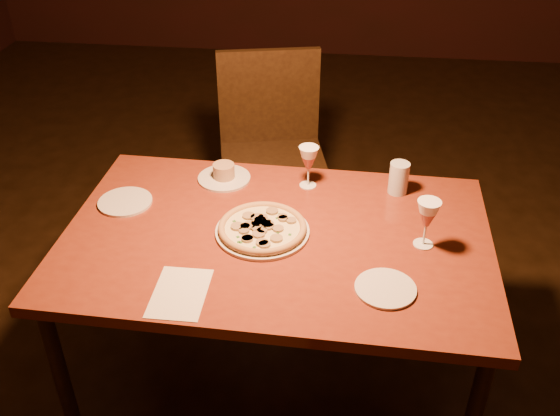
# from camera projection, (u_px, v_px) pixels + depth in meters

# --- Properties ---
(floor) EXTENTS (7.00, 7.00, 0.00)m
(floor) POSITION_uv_depth(u_px,v_px,m) (305.00, 343.00, 2.62)
(floor) COLOR #301E10
(floor) RESTS_ON ground
(dining_table) EXTENTS (1.40, 0.92, 0.74)m
(dining_table) POSITION_uv_depth(u_px,v_px,m) (276.00, 251.00, 2.05)
(dining_table) COLOR maroon
(dining_table) RESTS_ON floor
(chair_far) EXTENTS (0.56, 0.56, 0.97)m
(chair_far) POSITION_uv_depth(u_px,v_px,m) (272.00, 149.00, 2.89)
(chair_far) COLOR black
(chair_far) RESTS_ON floor
(pizza_plate) EXTENTS (0.31, 0.31, 0.03)m
(pizza_plate) POSITION_uv_depth(u_px,v_px,m) (262.00, 228.00, 2.01)
(pizza_plate) COLOR silver
(pizza_plate) RESTS_ON dining_table
(ramekin_saucer) EXTENTS (0.19, 0.19, 0.06)m
(ramekin_saucer) POSITION_uv_depth(u_px,v_px,m) (224.00, 174.00, 2.29)
(ramekin_saucer) COLOR silver
(ramekin_saucer) RESTS_ON dining_table
(wine_glass_far) EXTENTS (0.07, 0.07, 0.16)m
(wine_glass_far) POSITION_uv_depth(u_px,v_px,m) (308.00, 167.00, 2.22)
(wine_glass_far) COLOR #A74C45
(wine_glass_far) RESTS_ON dining_table
(wine_glass_right) EXTENTS (0.07, 0.07, 0.16)m
(wine_glass_right) POSITION_uv_depth(u_px,v_px,m) (426.00, 223.00, 1.92)
(wine_glass_right) COLOR #A74C45
(wine_glass_right) RESTS_ON dining_table
(water_tumbler) EXTENTS (0.07, 0.07, 0.12)m
(water_tumbler) POSITION_uv_depth(u_px,v_px,m) (399.00, 178.00, 2.19)
(water_tumbler) COLOR silver
(water_tumbler) RESTS_ON dining_table
(side_plate_left) EXTENTS (0.19, 0.19, 0.01)m
(side_plate_left) POSITION_uv_depth(u_px,v_px,m) (125.00, 202.00, 2.16)
(side_plate_left) COLOR silver
(side_plate_left) RESTS_ON dining_table
(side_plate_near) EXTENTS (0.18, 0.18, 0.01)m
(side_plate_near) POSITION_uv_depth(u_px,v_px,m) (385.00, 288.00, 1.79)
(side_plate_near) COLOR silver
(side_plate_near) RESTS_ON dining_table
(menu_card) EXTENTS (0.15, 0.22, 0.00)m
(menu_card) POSITION_uv_depth(u_px,v_px,m) (180.00, 293.00, 1.77)
(menu_card) COLOR beige
(menu_card) RESTS_ON dining_table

